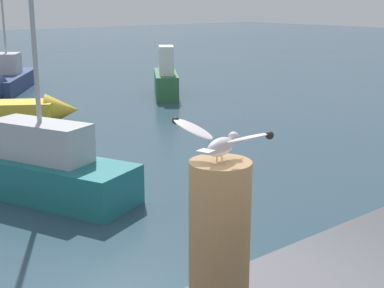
{
  "coord_description": "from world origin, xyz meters",
  "views": [
    {
      "loc": [
        -1.96,
        -2.58,
        3.3
      ],
      "look_at": [
        0.01,
        -0.16,
        2.48
      ],
      "focal_mm": 51.61,
      "sensor_mm": 36.0,
      "label": 1
    }
  ],
  "objects_px": {
    "seagull": "(221,141)",
    "boat_navy": "(1,83)",
    "mooring_post": "(219,243)",
    "boat_green": "(166,79)"
  },
  "relations": [
    {
      "from": "seagull",
      "to": "boat_green",
      "type": "bearing_deg",
      "value": 54.67
    },
    {
      "from": "boat_navy",
      "to": "boat_green",
      "type": "xyz_separation_m",
      "value": [
        4.38,
        -4.13,
        0.19
      ]
    },
    {
      "from": "boat_green",
      "to": "seagull",
      "type": "bearing_deg",
      "value": -125.33
    },
    {
      "from": "mooring_post",
      "to": "boat_green",
      "type": "relative_size",
      "value": 0.3
    },
    {
      "from": "mooring_post",
      "to": "seagull",
      "type": "distance_m",
      "value": 0.61
    },
    {
      "from": "mooring_post",
      "to": "boat_green",
      "type": "xyz_separation_m",
      "value": [
        9.6,
        13.54,
        -1.37
      ]
    },
    {
      "from": "mooring_post",
      "to": "boat_navy",
      "type": "height_order",
      "value": "boat_navy"
    },
    {
      "from": "boat_navy",
      "to": "boat_green",
      "type": "relative_size",
      "value": 1.61
    },
    {
      "from": "boat_green",
      "to": "boat_navy",
      "type": "bearing_deg",
      "value": 136.67
    },
    {
      "from": "seagull",
      "to": "boat_navy",
      "type": "height_order",
      "value": "boat_navy"
    }
  ]
}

